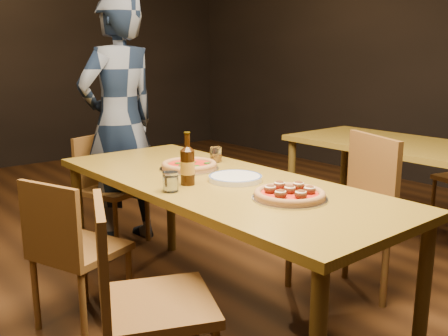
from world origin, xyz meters
TOP-DOWN VIEW (x-y plane):
  - ground at (0.00, 0.00)m, footprint 9.00×9.00m
  - table_main at (0.00, 0.00)m, footprint 0.80×2.00m
  - table_right at (1.70, -0.20)m, footprint 0.80×2.00m
  - chair_main_nw at (-0.61, -0.39)m, footprint 0.55×0.55m
  - chair_main_sw at (-0.57, 0.39)m, footprint 0.49×0.49m
  - chair_main_e at (0.66, -0.25)m, footprint 0.59×0.59m
  - chair_end at (0.09, 1.30)m, footprint 0.49×0.49m
  - pizza_meatball at (0.03, -0.46)m, footprint 0.33×0.33m
  - pizza_margherita at (0.04, 0.29)m, footprint 0.32×0.32m
  - plate_stack at (0.06, -0.07)m, footprint 0.27×0.27m
  - beer_bottle at (-0.17, 0.02)m, footprint 0.07×0.07m
  - water_glass at (-0.30, -0.03)m, footprint 0.07×0.07m
  - amber_glass at (0.27, 0.35)m, footprint 0.07×0.07m
  - diner at (0.16, 1.30)m, footprint 0.71×0.53m

SIDE VIEW (x-z plane):
  - ground at x=0.00m, z-range 0.00..0.00m
  - chair_main_sw at x=-0.57m, z-range 0.00..0.82m
  - chair_end at x=0.09m, z-range 0.00..0.83m
  - chair_main_nw at x=-0.61m, z-range 0.00..0.89m
  - chair_main_e at x=0.66m, z-range 0.00..0.97m
  - table_main at x=0.00m, z-range 0.30..1.05m
  - table_right at x=1.70m, z-range 0.30..1.05m
  - plate_stack at x=0.06m, z-range 0.75..0.78m
  - pizza_margherita at x=0.04m, z-range 0.75..0.79m
  - pizza_meatball at x=0.03m, z-range 0.74..0.80m
  - amber_glass at x=0.27m, z-range 0.75..0.84m
  - water_glass at x=-0.30m, z-range 0.75..0.84m
  - beer_bottle at x=-0.17m, z-range 0.72..0.96m
  - diner at x=0.16m, z-range 0.00..1.78m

